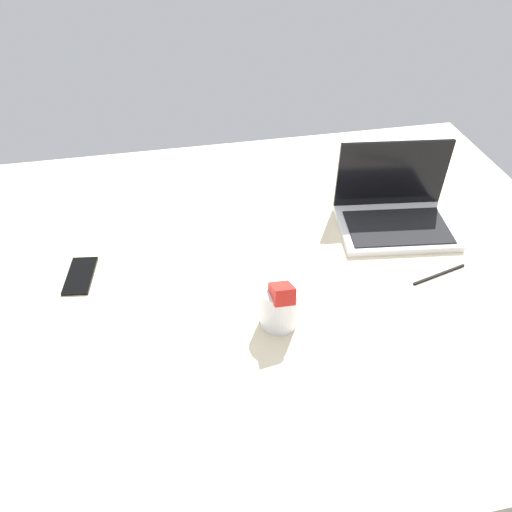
% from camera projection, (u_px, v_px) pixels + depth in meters
% --- Properties ---
extents(bed_mattress, '(1.80, 1.40, 0.18)m').
position_uv_depth(bed_mattress, '(268.00, 289.00, 1.40)').
color(bed_mattress, beige).
rests_on(bed_mattress, ground).
extents(laptop, '(0.36, 0.27, 0.23)m').
position_uv_depth(laptop, '(395.00, 212.00, 1.45)').
color(laptop, silver).
rests_on(laptop, bed_mattress).
extents(snack_cup, '(0.09, 0.11, 0.14)m').
position_uv_depth(snack_cup, '(280.00, 304.00, 1.15)').
color(snack_cup, silver).
rests_on(snack_cup, bed_mattress).
extents(cell_phone, '(0.09, 0.15, 0.01)m').
position_uv_depth(cell_phone, '(80.00, 276.00, 1.30)').
color(cell_phone, black).
rests_on(cell_phone, bed_mattress).
extents(charger_cable, '(0.17, 0.05, 0.01)m').
position_uv_depth(charger_cable, '(439.00, 274.00, 1.31)').
color(charger_cable, black).
rests_on(charger_cable, bed_mattress).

